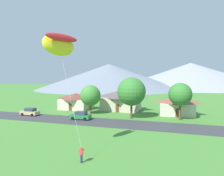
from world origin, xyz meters
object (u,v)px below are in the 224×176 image
object	(u,v)px
house_leftmost	(76,101)
kite_flyer_with_kite	(59,45)
tree_left_of_center	(180,94)
tree_right_of_center	(132,92)
house_left_center	(178,105)
house_right_center	(121,100)
parked_car_green_west_end	(81,116)
tree_center	(90,96)
parked_car_tan_mid_west	(30,112)

from	to	relation	value
house_leftmost	kite_flyer_with_kite	world-z (taller)	kite_flyer_with_kite
house_leftmost	tree_left_of_center	size ratio (longest dim) A/B	1.09
house_leftmost	tree_right_of_center	xyz separation A→B (m)	(17.27, -7.93, 3.47)
house_left_center	tree_right_of_center	world-z (taller)	tree_right_of_center
house_left_center	house_right_center	xyz separation A→B (m)	(-14.38, 2.47, 0.50)
house_leftmost	kite_flyer_with_kite	bearing A→B (deg)	-65.27
tree_left_of_center	kite_flyer_with_kite	bearing A→B (deg)	-118.52
house_right_center	parked_car_green_west_end	bearing A→B (deg)	-108.07
tree_left_of_center	tree_center	distance (m)	20.36
house_left_center	kite_flyer_with_kite	bearing A→B (deg)	-112.91
tree_right_of_center	house_leftmost	bearing A→B (deg)	155.35
tree_center	tree_left_of_center	bearing A→B (deg)	-1.91
tree_left_of_center	tree_center	xyz separation A→B (m)	(-20.33, 0.68, -0.85)
tree_right_of_center	parked_car_green_west_end	world-z (taller)	tree_right_of_center
house_left_center	tree_right_of_center	bearing A→B (deg)	-142.00
house_left_center	parked_car_green_west_end	xyz separation A→B (m)	(-19.10, -11.99, -1.40)
house_left_center	tree_right_of_center	xyz separation A→B (m)	(-9.42, -7.36, 3.47)
tree_center	parked_car_tan_mid_west	world-z (taller)	tree_center
tree_left_of_center	kite_flyer_with_kite	size ratio (longest dim) A/B	0.56
tree_right_of_center	kite_flyer_with_kite	distance (m)	23.76
tree_left_of_center	tree_center	world-z (taller)	tree_left_of_center
house_right_center	parked_car_green_west_end	xyz separation A→B (m)	(-4.71, -14.45, -1.90)
house_leftmost	tree_center	size ratio (longest dim) A/B	1.21
house_left_center	parked_car_green_west_end	bearing A→B (deg)	-147.88
tree_center	house_left_center	bearing A→B (deg)	14.59
parked_car_tan_mid_west	tree_left_of_center	bearing A→B (deg)	9.76
tree_right_of_center	kite_flyer_with_kite	world-z (taller)	kite_flyer_with_kite
house_right_center	kite_flyer_with_kite	world-z (taller)	kite_flyer_with_kite
parked_car_green_west_end	house_right_center	bearing A→B (deg)	71.93
house_left_center	parked_car_green_west_end	distance (m)	22.59
house_leftmost	parked_car_green_west_end	bearing A→B (deg)	-58.85
house_leftmost	house_left_center	world-z (taller)	house_leftmost
house_leftmost	tree_left_of_center	xyz separation A→B (m)	(27.12, -6.42, 3.00)
house_left_center	tree_center	size ratio (longest dim) A/B	1.18
house_left_center	tree_left_of_center	xyz separation A→B (m)	(0.43, -5.86, 3.00)
tree_right_of_center	tree_left_of_center	bearing A→B (deg)	8.67
tree_left_of_center	parked_car_tan_mid_west	size ratio (longest dim) A/B	1.82
house_leftmost	house_right_center	distance (m)	12.46
parked_car_green_west_end	parked_car_tan_mid_west	bearing A→B (deg)	177.73
house_leftmost	house_left_center	distance (m)	26.69
tree_left_of_center	parked_car_green_west_end	xyz separation A→B (m)	(-19.53, -6.13, -4.41)
parked_car_green_west_end	kite_flyer_with_kite	size ratio (longest dim) A/B	0.31
tree_center	house_leftmost	bearing A→B (deg)	139.75
house_left_center	parked_car_tan_mid_west	bearing A→B (deg)	-160.39
house_leftmost	parked_car_tan_mid_west	size ratio (longest dim) A/B	1.98
parked_car_tan_mid_west	kite_flyer_with_kite	xyz separation A→B (m)	(19.56, -18.45, 11.56)
tree_left_of_center	parked_car_tan_mid_west	distance (m)	33.40
house_leftmost	parked_car_green_west_end	size ratio (longest dim) A/B	1.96
tree_left_of_center	parked_car_tan_mid_west	bearing A→B (deg)	-170.24
house_leftmost	parked_car_tan_mid_west	xyz separation A→B (m)	(-5.51, -12.04, -1.41)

